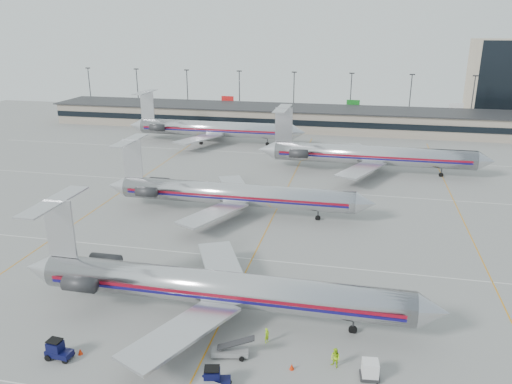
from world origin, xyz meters
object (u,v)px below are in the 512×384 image
(jet_second_row, at_px, (230,194))
(uld_container, at_px, (370,370))
(jet_foreground, at_px, (213,287))
(tug_center, at_px, (214,379))
(belt_loader, at_px, (231,351))

(jet_second_row, relative_size, uld_container, 24.53)
(jet_second_row, distance_m, uld_container, 43.08)
(jet_foreground, xyz_separation_m, tug_center, (3.33, -10.77, -2.57))
(tug_center, distance_m, uld_container, 13.71)
(tug_center, bearing_deg, uld_container, 4.41)
(jet_foreground, height_order, tug_center, jet_foreground)
(jet_foreground, bearing_deg, jet_second_row, 101.45)
(jet_foreground, relative_size, jet_second_row, 1.02)
(jet_second_row, bearing_deg, tug_center, -77.01)
(tug_center, xyz_separation_m, belt_loader, (0.27, 4.51, -0.34))
(belt_loader, bearing_deg, tug_center, -104.76)
(tug_center, bearing_deg, jet_foreground, 94.25)
(jet_foreground, relative_size, tug_center, 17.00)
(jet_second_row, bearing_deg, belt_loader, -75.07)
(jet_foreground, distance_m, uld_container, 17.92)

